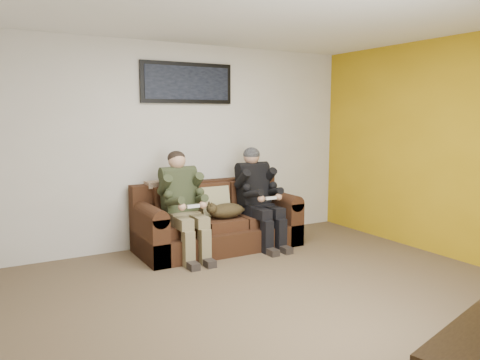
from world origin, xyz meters
TOP-DOWN VIEW (x-y plane):
  - floor at (0.00, 0.00)m, footprint 5.00×5.00m
  - ceiling at (0.00, 0.00)m, footprint 5.00×5.00m
  - wall_back at (0.00, 2.25)m, footprint 5.00×0.00m
  - wall_right at (2.50, 0.00)m, footprint 0.00×4.50m
  - accent_wall_right at (2.49, 0.00)m, footprint 0.00×4.50m
  - sofa at (0.27, 1.82)m, footprint 2.05×0.88m
  - throw_pillow at (0.27, 1.86)m, footprint 0.39×0.19m
  - throw_blanket at (-0.34, 2.08)m, footprint 0.42×0.20m
  - person_left at (-0.25, 1.65)m, footprint 0.51×0.87m
  - person_right at (0.80, 1.65)m, footprint 0.51×0.86m
  - cat at (0.31, 1.63)m, footprint 0.66×0.26m
  - framed_poster at (0.07, 2.22)m, footprint 1.25×0.05m

SIDE VIEW (x-z plane):
  - floor at x=0.00m, z-range 0.00..0.00m
  - sofa at x=0.27m, z-range -0.10..0.73m
  - cat at x=0.31m, z-range 0.39..0.63m
  - throw_pillow at x=0.27m, z-range 0.40..0.79m
  - person_left at x=-0.25m, z-range 0.07..1.34m
  - person_right at x=0.80m, z-range 0.07..1.34m
  - throw_blanket at x=-0.34m, z-range 0.80..0.87m
  - wall_back at x=0.00m, z-range -1.20..3.80m
  - wall_right at x=2.50m, z-range -0.95..3.55m
  - accent_wall_right at x=2.49m, z-range -0.95..3.55m
  - framed_poster at x=0.07m, z-range 1.84..2.36m
  - ceiling at x=0.00m, z-range 2.60..2.60m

